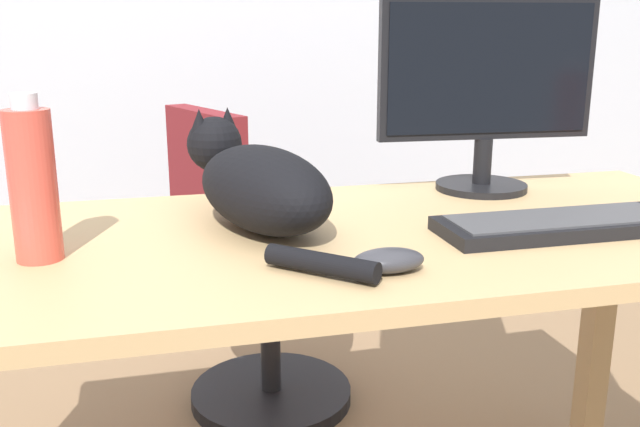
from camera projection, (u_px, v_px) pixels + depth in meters
The scene contains 7 objects.
desk at pixel (346, 285), 1.28m from camera, with size 1.64×0.70×0.75m.
office_chair at pixel (254, 286), 2.03m from camera, with size 0.51×0.48×0.89m.
monitor at pixel (487, 87), 1.51m from camera, with size 0.48×0.20×0.41m.
keyboard at pixel (560, 224), 1.25m from camera, with size 0.44×0.15×0.03m.
cat at pixel (258, 183), 1.26m from camera, with size 0.28×0.59×0.20m.
computer_mouse at pixel (387, 261), 1.04m from camera, with size 0.11×0.06×0.04m, color #333338.
spray_bottle at pixel (33, 184), 1.07m from camera, with size 0.07×0.07×0.26m.
Camera 1 is at (-0.34, -1.15, 1.11)m, focal length 39.62 mm.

